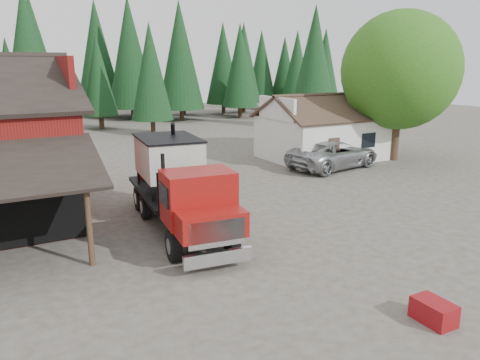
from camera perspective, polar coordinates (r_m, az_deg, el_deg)
ground at (r=17.09m, az=2.91°, el=-9.10°), size 120.00×120.00×0.00m
farmhouse at (r=34.25m, az=10.08°, el=5.42°), size 8.60×6.42×4.65m
deciduous_tree at (r=34.42m, az=18.96°, el=12.03°), size 8.00×8.00×10.20m
conifer_backdrop at (r=56.35m, az=-20.29°, el=6.42°), size 76.00×16.00×16.00m
near_pine_b at (r=45.63m, az=-10.85°, el=12.85°), size 3.96×3.96×10.40m
near_pine_c at (r=49.65m, az=9.05°, el=14.17°), size 4.84×4.84×12.40m
near_pine_d at (r=47.52m, az=-24.39°, el=13.73°), size 5.28×5.28×13.40m
feed_truck at (r=19.21m, az=-7.44°, el=-0.37°), size 3.49×9.52×4.20m
silver_car at (r=31.17m, az=11.34°, el=3.12°), size 7.06×4.12×1.85m
equip_box at (r=13.92m, az=22.54°, el=-14.60°), size 0.71×1.11×0.60m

